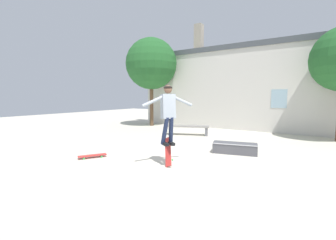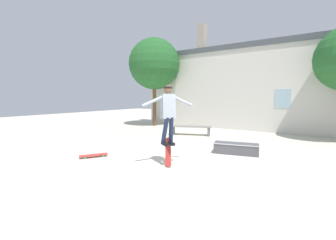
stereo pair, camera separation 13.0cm
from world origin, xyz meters
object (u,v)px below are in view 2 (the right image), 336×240
Objects in this scene: park_bench at (191,128)px; skater at (168,109)px; skateboard_resting at (94,155)px; skate_ledge at (236,148)px; skateboard_flipping at (168,151)px; tree_left at (154,64)px.

park_bench is 1.26× the size of skater.
skater reaches higher than skateboard_resting.
skater is at bearing -90.43° from park_bench.
skateboard_flipping is (-1.13, -2.14, 0.18)m from skate_ledge.
skateboard_resting is (2.99, -6.79, -3.68)m from tree_left.
skate_ledge is 0.92× the size of skater.
tree_left reaches higher than park_bench.
skate_ledge is 1.97× the size of skateboard_flipping.
skater is 1.96× the size of skateboard_resting.
skateboard_flipping is at bearing -49.41° from tree_left.
skate_ledge is at bearing -19.30° from skateboard_resting.
skateboard_flipping is 0.92× the size of skateboard_resting.
tree_left reaches higher than skateboard_resting.
skater reaches higher than skate_ledge.
skate_ledge is at bearing 116.25° from skateboard_flipping.
skate_ledge is 2.43m from skateboard_flipping.
tree_left is 8.28m from skateboard_resting.
tree_left is at bearing 165.07° from skater.
skater is at bearing -3.66° from skateboard_flipping.
tree_left is at bearing 134.38° from skate_ledge.
skateboard_resting is at bearing -153.59° from skate_ledge.
skateboard_flipping is (5.22, -6.09, -3.39)m from tree_left.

